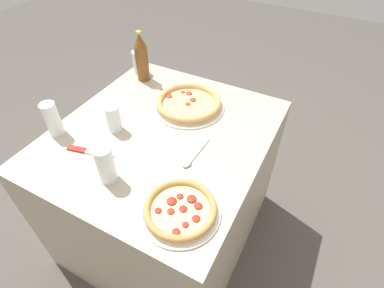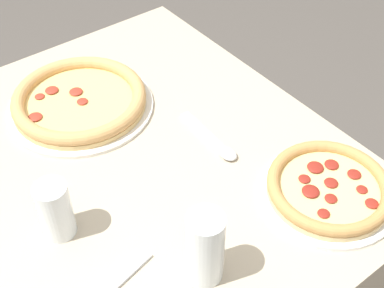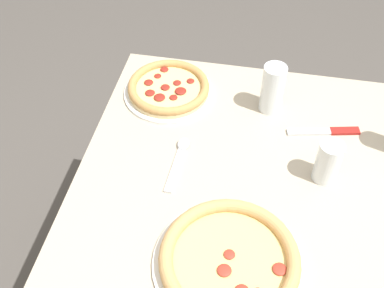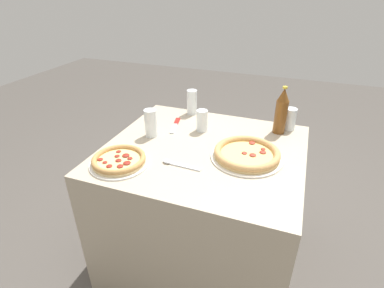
# 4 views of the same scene
# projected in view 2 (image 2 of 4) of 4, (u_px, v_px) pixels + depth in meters

# --- Properties ---
(table) EXTENTS (0.96, 0.87, 0.74)m
(table) POSITION_uv_depth(u_px,v_px,m) (137.00, 265.00, 1.36)
(table) COLOR #B7A88E
(table) RESTS_ON ground_plane
(pizza_margherita) EXTENTS (0.34, 0.34, 0.04)m
(pizza_margherita) POSITION_uv_depth(u_px,v_px,m) (79.00, 101.00, 1.22)
(pizza_margherita) COLOR silver
(pizza_margherita) RESTS_ON table
(pizza_pepperoni) EXTENTS (0.27, 0.27, 0.04)m
(pizza_pepperoni) POSITION_uv_depth(u_px,v_px,m) (329.00, 188.00, 1.03)
(pizza_pepperoni) COLOR white
(pizza_pepperoni) RESTS_ON table
(glass_lemonade) EXTENTS (0.06, 0.06, 0.15)m
(glass_lemonade) POSITION_uv_depth(u_px,v_px,m) (205.00, 251.00, 0.87)
(glass_lemonade) COLOR white
(glass_lemonade) RESTS_ON table
(glass_water) EXTENTS (0.06, 0.06, 0.12)m
(glass_water) POSITION_uv_depth(u_px,v_px,m) (56.00, 212.00, 0.94)
(glass_water) COLOR white
(glass_water) RESTS_ON table
(spoon) EXTENTS (0.19, 0.03, 0.01)m
(spoon) POSITION_uv_depth(u_px,v_px,m) (216.00, 143.00, 1.14)
(spoon) COLOR silver
(spoon) RESTS_ON table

